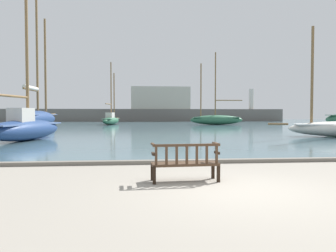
{
  "coord_description": "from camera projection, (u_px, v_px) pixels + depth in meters",
  "views": [
    {
      "loc": [
        -2.16,
        -6.69,
        1.62
      ],
      "look_at": [
        -0.49,
        10.0,
        1.0
      ],
      "focal_mm": 35.0,
      "sensor_mm": 36.0,
      "label": 1
    }
  ],
  "objects": [
    {
      "name": "quay_edge_kerb",
      "position": [
        201.0,
        161.0,
        10.75
      ],
      "size": [
        40.0,
        0.3,
        0.12
      ],
      "primitive_type": "cube",
      "color": "slate",
      "rests_on": "ground"
    },
    {
      "name": "sailboat_outer_port",
      "position": [
        216.0,
        119.0,
        46.64
      ],
      "size": [
        7.6,
        1.92,
        10.29
      ],
      "color": "#2D6647",
      "rests_on": "harbor_water"
    },
    {
      "name": "sailboat_mid_starboard",
      "position": [
        37.0,
        116.0,
        36.16
      ],
      "size": [
        2.89,
        12.34,
        15.6
      ],
      "color": "navy",
      "rests_on": "harbor_water"
    },
    {
      "name": "sailboat_centre_channel",
      "position": [
        111.0,
        119.0,
        47.65
      ],
      "size": [
        2.79,
        9.11,
        9.09
      ],
      "color": "#2D6647",
      "rests_on": "harbor_water"
    },
    {
      "name": "ground_plane",
      "position": [
        238.0,
        190.0,
        6.93
      ],
      "size": [
        160.0,
        160.0,
        0.0
      ],
      "primitive_type": "plane",
      "color": "gray"
    },
    {
      "name": "harbor_water",
      "position": [
        149.0,
        124.0,
        50.68
      ],
      "size": [
        100.0,
        80.0,
        0.08
      ],
      "primitive_type": "cube",
      "color": "#476670",
      "rests_on": "ground"
    },
    {
      "name": "far_breakwater",
      "position": [
        150.0,
        111.0,
        67.88
      ],
      "size": [
        58.1,
        2.4,
        7.29
      ],
      "color": "#66605B",
      "rests_on": "ground"
    },
    {
      "name": "park_bench",
      "position": [
        185.0,
        162.0,
        7.81
      ],
      "size": [
        1.63,
        0.61,
        0.92
      ],
      "color": "black",
      "rests_on": "ground"
    },
    {
      "name": "sailboat_distant_harbor",
      "position": [
        26.0,
        128.0,
        19.01
      ],
      "size": [
        3.27,
        7.2,
        8.33
      ],
      "color": "navy",
      "rests_on": "harbor_water"
    }
  ]
}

